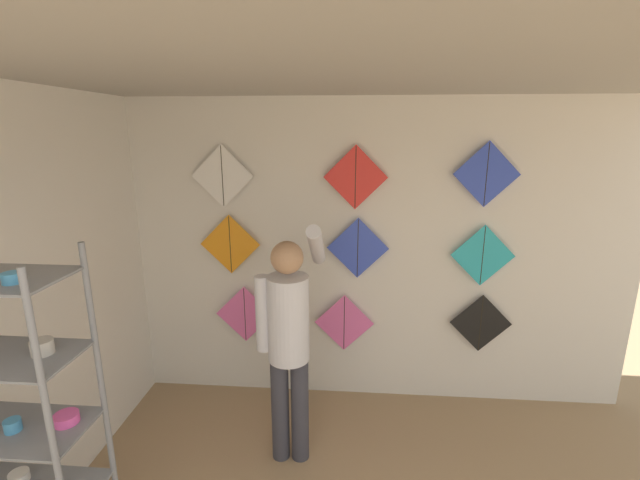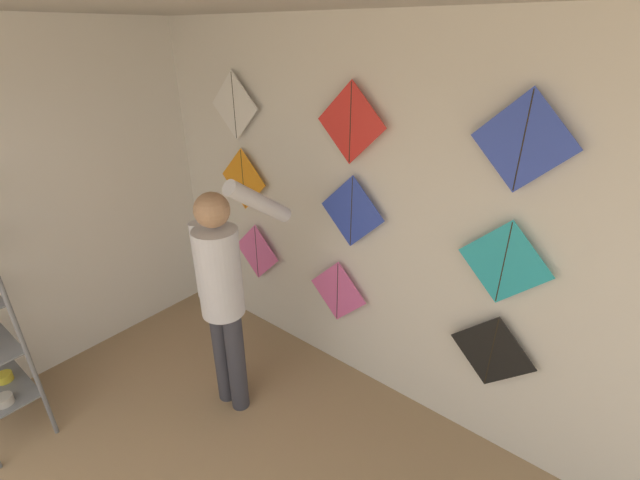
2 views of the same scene
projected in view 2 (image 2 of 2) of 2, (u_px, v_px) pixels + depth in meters
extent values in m
cube|color=silver|center=(360.00, 221.00, 3.20)|extent=(4.92, 0.06, 2.80)
cylinder|color=slate|center=(15.00, 321.00, 2.73)|extent=(0.03, 0.03, 2.01)
cylinder|color=yellow|center=(4.00, 377.00, 3.11)|extent=(0.11, 0.11, 0.06)
cylinder|color=#B2ADA3|center=(4.00, 400.00, 2.92)|extent=(0.11, 0.11, 0.06)
cylinder|color=#383842|center=(223.00, 354.00, 3.30)|extent=(0.14, 0.14, 0.86)
cylinder|color=#383842|center=(236.00, 363.00, 3.22)|extent=(0.14, 0.14, 0.86)
cylinder|color=silver|center=(219.00, 273.00, 2.93)|extent=(0.31, 0.31, 0.65)
sphere|color=tan|center=(212.00, 210.00, 2.72)|extent=(0.23, 0.23, 0.23)
cylinder|color=silver|center=(201.00, 260.00, 3.01)|extent=(0.11, 0.11, 0.58)
cylinder|color=silver|center=(259.00, 202.00, 2.78)|extent=(0.11, 0.53, 0.42)
cube|color=pink|center=(257.00, 252.00, 3.99)|extent=(0.55, 0.01, 0.55)
cylinder|color=black|center=(257.00, 252.00, 3.99)|extent=(0.01, 0.01, 0.53)
cube|color=pink|center=(338.00, 292.00, 3.48)|extent=(0.55, 0.01, 0.55)
cylinder|color=black|center=(337.00, 292.00, 3.48)|extent=(0.01, 0.01, 0.53)
cube|color=black|center=(492.00, 352.00, 2.76)|extent=(0.55, 0.01, 0.55)
cylinder|color=black|center=(492.00, 352.00, 2.76)|extent=(0.01, 0.01, 0.53)
cube|color=orange|center=(243.00, 179.00, 3.75)|extent=(0.55, 0.01, 0.55)
cylinder|color=black|center=(243.00, 179.00, 3.75)|extent=(0.01, 0.01, 0.53)
cube|color=blue|center=(352.00, 212.00, 3.10)|extent=(0.55, 0.01, 0.55)
cylinder|color=black|center=(351.00, 212.00, 3.10)|extent=(0.01, 0.01, 0.53)
cube|color=#28B2C6|center=(504.00, 263.00, 2.50)|extent=(0.55, 0.01, 0.55)
cylinder|color=black|center=(504.00, 263.00, 2.50)|extent=(0.01, 0.01, 0.53)
cube|color=white|center=(234.00, 106.00, 3.50)|extent=(0.55, 0.01, 0.55)
cylinder|color=black|center=(234.00, 106.00, 3.50)|extent=(0.01, 0.01, 0.53)
cube|color=red|center=(351.00, 123.00, 2.84)|extent=(0.55, 0.01, 0.55)
cylinder|color=black|center=(350.00, 123.00, 2.84)|extent=(0.01, 0.01, 0.53)
cube|color=blue|center=(523.00, 142.00, 2.21)|extent=(0.55, 0.01, 0.55)
cylinder|color=black|center=(523.00, 142.00, 2.21)|extent=(0.01, 0.01, 0.53)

